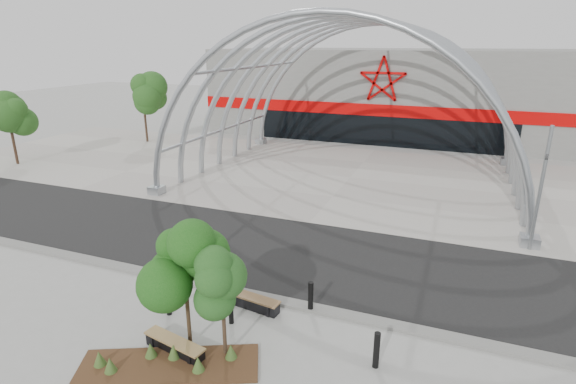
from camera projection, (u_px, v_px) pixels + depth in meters
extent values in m
plane|color=#9A9A94|center=(248.00, 292.00, 16.43)|extent=(140.00, 140.00, 0.00)
cube|color=black|center=(284.00, 252.00, 19.52)|extent=(140.00, 7.00, 0.02)
cube|color=#A7A198|center=(350.00, 178.00, 30.12)|extent=(60.00, 17.00, 0.04)
cube|color=slate|center=(245.00, 294.00, 16.19)|extent=(60.00, 0.50, 0.12)
cube|color=slate|center=(395.00, 91.00, 44.76)|extent=(34.00, 15.00, 8.00)
cube|color=black|center=(380.00, 131.00, 39.03)|extent=(22.00, 0.25, 2.60)
cube|color=#CC0202|center=(381.00, 110.00, 38.46)|extent=(34.00, 0.30, 1.00)
torus|color=#A3A8AE|center=(316.00, 216.00, 23.50)|extent=(20.36, 0.36, 20.36)
torus|color=#A3A8AE|center=(329.00, 201.00, 25.71)|extent=(20.36, 0.36, 20.36)
torus|color=#A3A8AE|center=(340.00, 189.00, 27.92)|extent=(20.36, 0.36, 20.36)
torus|color=#A3A8AE|center=(350.00, 178.00, 30.13)|extent=(20.36, 0.36, 20.36)
torus|color=#A3A8AE|center=(358.00, 169.00, 32.33)|extent=(20.36, 0.36, 20.36)
torus|color=#A3A8AE|center=(366.00, 160.00, 34.54)|extent=(20.36, 0.36, 20.36)
torus|color=#A3A8AE|center=(372.00, 153.00, 36.75)|extent=(20.36, 0.36, 20.36)
cylinder|color=#A3A8AE|center=(515.00, 153.00, 25.98)|extent=(0.20, 15.00, 0.20)
cylinder|color=#A3A8AE|center=(477.00, 72.00, 25.45)|extent=(0.20, 15.00, 0.20)
cylinder|color=#A3A8AE|center=(357.00, 19.00, 26.94)|extent=(0.20, 15.00, 0.20)
cylinder|color=#A3A8AE|center=(252.00, 67.00, 30.30)|extent=(0.20, 15.00, 0.20)
cylinder|color=#A3A8AE|center=(222.00, 130.00, 32.62)|extent=(0.20, 15.00, 0.20)
cube|color=#A3A8AE|center=(157.00, 190.00, 26.85)|extent=(0.80, 0.80, 0.50)
cube|color=#A3A8AE|center=(261.00, 141.00, 40.11)|extent=(0.80, 0.80, 0.50)
cube|color=#A3A8AE|center=(529.00, 241.00, 19.98)|extent=(0.80, 0.80, 0.50)
cube|color=#A3A8AE|center=(506.00, 162.00, 33.24)|extent=(0.80, 0.80, 0.50)
cube|color=#3C2719|center=(169.00, 366.00, 12.60)|extent=(5.18, 3.46, 0.10)
cone|color=#426027|center=(110.00, 365.00, 12.26)|extent=(0.35, 0.35, 0.43)
cone|color=#426027|center=(174.00, 351.00, 12.80)|extent=(0.35, 0.35, 0.43)
cone|color=#426027|center=(198.00, 364.00, 12.29)|extent=(0.35, 0.35, 0.43)
cone|color=#426027|center=(151.00, 350.00, 12.85)|extent=(0.35, 0.35, 0.43)
cone|color=#426027|center=(231.00, 351.00, 12.79)|extent=(0.35, 0.35, 0.43)
cone|color=#426027|center=(99.00, 358.00, 12.51)|extent=(0.35, 0.35, 0.43)
cylinder|color=gray|center=(540.00, 190.00, 18.84)|extent=(0.15, 0.15, 5.51)
imported|color=black|center=(546.00, 162.00, 18.46)|extent=(0.15, 0.78, 0.15)
cylinder|color=#2F2413|center=(188.00, 317.00, 13.28)|extent=(0.12, 0.12, 1.91)
ellipsoid|color=#0D410C|center=(184.00, 264.00, 12.73)|extent=(1.64, 1.64, 2.09)
cylinder|color=#322519|center=(224.00, 331.00, 12.82)|extent=(0.11, 0.11, 1.69)
ellipsoid|color=#17411A|center=(222.00, 283.00, 12.33)|extent=(1.40, 1.40, 1.85)
cube|color=black|center=(175.00, 348.00, 13.15)|extent=(2.08, 0.79, 0.35)
cube|color=black|center=(157.00, 338.00, 13.53)|extent=(0.21, 0.47, 0.41)
cube|color=black|center=(194.00, 356.00, 12.74)|extent=(0.21, 0.47, 0.41)
cube|color=olive|center=(174.00, 341.00, 13.07)|extent=(2.14, 0.87, 0.06)
cube|color=black|center=(251.00, 303.00, 15.40)|extent=(2.11, 0.67, 0.35)
cube|color=black|center=(233.00, 296.00, 15.75)|extent=(0.18, 0.47, 0.42)
cube|color=black|center=(271.00, 308.00, 15.03)|extent=(0.18, 0.47, 0.42)
cube|color=brown|center=(251.00, 297.00, 15.32)|extent=(2.17, 0.75, 0.06)
cylinder|color=black|center=(180.00, 275.00, 16.68)|extent=(0.15, 0.15, 0.91)
cylinder|color=black|center=(168.00, 300.00, 14.90)|extent=(0.17, 0.17, 1.07)
cylinder|color=black|center=(231.00, 310.00, 14.45)|extent=(0.16, 0.16, 0.99)
cylinder|color=black|center=(311.00, 297.00, 15.05)|extent=(0.18, 0.18, 1.11)
cylinder|color=black|center=(376.00, 350.00, 12.46)|extent=(0.18, 0.18, 1.12)
cylinder|color=black|center=(146.00, 124.00, 40.45)|extent=(0.20, 0.20, 3.30)
ellipsoid|color=#1B4617|center=(142.00, 90.00, 39.49)|extent=(3.00, 3.00, 3.60)
cylinder|color=black|center=(14.00, 146.00, 33.07)|extent=(0.20, 0.20, 2.75)
ellipsoid|color=#1B4316|center=(8.00, 112.00, 32.28)|extent=(2.55, 2.55, 3.00)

